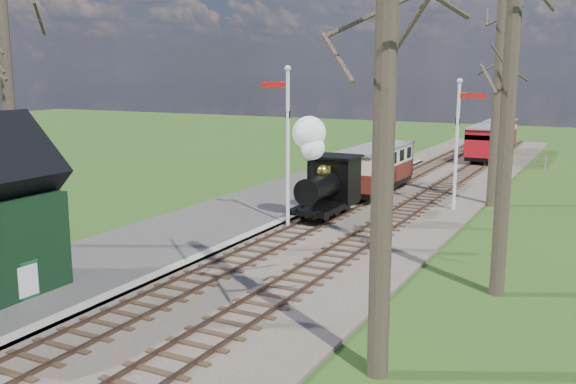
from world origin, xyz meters
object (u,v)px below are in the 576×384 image
at_px(locomotive, 325,174).
at_px(sign_board, 27,281).
at_px(semaphore_far, 459,135).
at_px(red_carriage_b, 499,135).
at_px(red_carriage_a, 485,142).
at_px(coach, 376,167).
at_px(semaphore_near, 286,135).

bearing_deg(locomotive, sign_board, -102.70).
bearing_deg(semaphore_far, red_carriage_b, 94.72).
bearing_deg(red_carriage_a, semaphore_far, -83.66).
bearing_deg(locomotive, semaphore_far, 42.79).
bearing_deg(sign_board, semaphore_far, 66.47).
bearing_deg(coach, red_carriage_a, 79.46).
relative_size(semaphore_far, red_carriage_b, 1.24).
xyz_separation_m(semaphore_near, semaphore_far, (5.14, 6.00, -0.27)).
xyz_separation_m(semaphore_far, coach, (-4.37, 2.00, -1.94)).
xyz_separation_m(red_carriage_a, sign_board, (-5.42, -32.49, -0.67)).
height_order(semaphore_near, locomotive, semaphore_near).
bearing_deg(sign_board, locomotive, 77.30).
height_order(locomotive, sign_board, locomotive).
xyz_separation_m(locomotive, sign_board, (-2.81, -12.46, -1.22)).
bearing_deg(semaphore_far, coach, 155.44).
distance_m(semaphore_far, red_carriage_a, 16.19).
height_order(semaphore_far, red_carriage_b, semaphore_far).
relative_size(locomotive, sign_board, 4.14).
relative_size(semaphore_near, semaphore_far, 1.09).
bearing_deg(locomotive, semaphore_near, -111.32).
xyz_separation_m(red_carriage_a, red_carriage_b, (0.00, 5.50, 0.00)).
xyz_separation_m(semaphore_far, red_carriage_b, (-1.77, 21.47, -1.98)).
xyz_separation_m(semaphore_far, locomotive, (-4.39, -4.06, -1.43)).
distance_m(semaphore_far, locomotive, 6.14).
distance_m(coach, red_carriage_b, 19.64).
relative_size(semaphore_near, coach, 0.94).
xyz_separation_m(locomotive, red_carriage_a, (2.61, 20.03, -0.55)).
bearing_deg(coach, semaphore_far, -24.56).
xyz_separation_m(locomotive, red_carriage_b, (2.61, 25.53, -0.55)).
height_order(coach, sign_board, coach).
relative_size(semaphore_far, red_carriage_a, 1.24).
bearing_deg(red_carriage_a, coach, -100.54).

